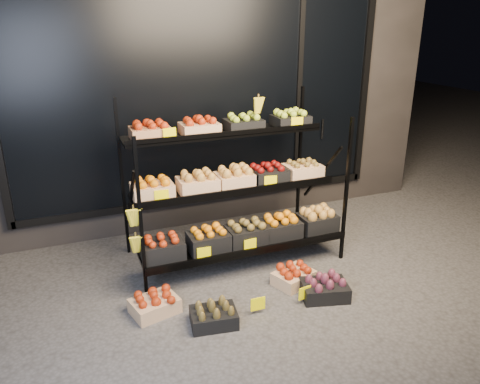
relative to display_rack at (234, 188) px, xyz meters
name	(u,v)px	position (x,y,z in m)	size (l,w,h in m)	color
ground	(259,286)	(0.01, -0.60, -0.79)	(24.00, 24.00, 0.00)	#514F4C
building	(179,69)	(0.01, 1.99, 0.96)	(6.00, 2.08, 3.50)	#2D2826
display_rack	(234,188)	(0.00, 0.00, 0.00)	(2.18, 1.02, 1.74)	black
tag_floor_a	(258,308)	(-0.18, -1.00, -0.73)	(0.13, 0.01, 0.12)	#FFEA00
tag_floor_b	(305,297)	(0.28, -1.00, -0.73)	(0.13, 0.01, 0.12)	#FFEA00
floor_crate_left	(155,303)	(-0.99, -0.65, -0.70)	(0.44, 0.37, 0.20)	#D9AC7D
floor_crate_midleft	(214,315)	(-0.57, -0.99, -0.70)	(0.41, 0.33, 0.19)	black
floor_crate_midright	(294,275)	(0.33, -0.68, -0.70)	(0.43, 0.38, 0.19)	#D9AC7D
floor_crate_right	(325,288)	(0.48, -0.99, -0.69)	(0.47, 0.40, 0.20)	black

